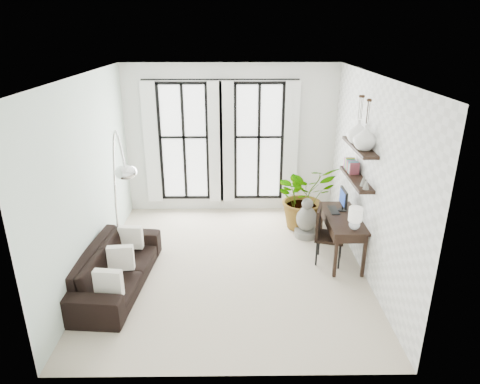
{
  "coord_description": "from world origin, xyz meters",
  "views": [
    {
      "loc": [
        0.09,
        -6.44,
        3.87
      ],
      "look_at": [
        0.17,
        0.3,
        1.26
      ],
      "focal_mm": 32.0,
      "sensor_mm": 36.0,
      "label": 1
    }
  ],
  "objects_px": {
    "desk_chair": "(325,231)",
    "arc_lamp": "(118,168)",
    "plant": "(304,196)",
    "desk": "(343,221)",
    "sofa": "(116,267)",
    "buddha": "(306,221)"
  },
  "relations": [
    {
      "from": "sofa",
      "to": "buddha",
      "type": "bearing_deg",
      "value": -57.83
    },
    {
      "from": "plant",
      "to": "buddha",
      "type": "height_order",
      "value": "plant"
    },
    {
      "from": "arc_lamp",
      "to": "desk_chair",
      "type": "bearing_deg",
      "value": 6.35
    },
    {
      "from": "desk",
      "to": "arc_lamp",
      "type": "distance_m",
      "value": 3.83
    },
    {
      "from": "desk_chair",
      "to": "arc_lamp",
      "type": "distance_m",
      "value": 3.59
    },
    {
      "from": "desk_chair",
      "to": "arc_lamp",
      "type": "height_order",
      "value": "arc_lamp"
    },
    {
      "from": "plant",
      "to": "desk",
      "type": "relative_size",
      "value": 0.98
    },
    {
      "from": "plant",
      "to": "buddha",
      "type": "xyz_separation_m",
      "value": [
        -0.0,
        -0.44,
        -0.33
      ]
    },
    {
      "from": "sofa",
      "to": "plant",
      "type": "xyz_separation_m",
      "value": [
        3.28,
        2.13,
        0.34
      ]
    },
    {
      "from": "plant",
      "to": "arc_lamp",
      "type": "distance_m",
      "value": 3.82
    },
    {
      "from": "desk",
      "to": "buddha",
      "type": "xyz_separation_m",
      "value": [
        -0.46,
        0.9,
        -0.41
      ]
    },
    {
      "from": "desk_chair",
      "to": "arc_lamp",
      "type": "bearing_deg",
      "value": -156.86
    },
    {
      "from": "sofa",
      "to": "desk_chair",
      "type": "distance_m",
      "value": 3.52
    },
    {
      "from": "plant",
      "to": "buddha",
      "type": "relative_size",
      "value": 1.67
    },
    {
      "from": "desk",
      "to": "sofa",
      "type": "bearing_deg",
      "value": -168.17
    },
    {
      "from": "desk",
      "to": "buddha",
      "type": "bearing_deg",
      "value": 117.31
    },
    {
      "from": "sofa",
      "to": "arc_lamp",
      "type": "distance_m",
      "value": 1.57
    },
    {
      "from": "sofa",
      "to": "arc_lamp",
      "type": "relative_size",
      "value": 0.93
    },
    {
      "from": "arc_lamp",
      "to": "desk",
      "type": "bearing_deg",
      "value": 6.6
    },
    {
      "from": "desk",
      "to": "plant",
      "type": "bearing_deg",
      "value": 109.02
    },
    {
      "from": "sofa",
      "to": "desk",
      "type": "bearing_deg",
      "value": -73.19
    },
    {
      "from": "plant",
      "to": "desk_chair",
      "type": "height_order",
      "value": "plant"
    }
  ]
}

